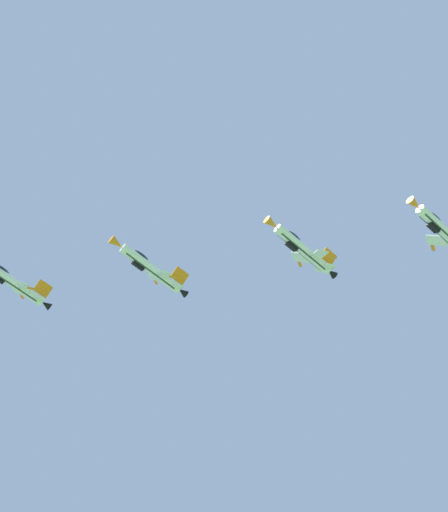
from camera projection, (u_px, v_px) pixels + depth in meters
name	position (u px, v px, depth m)	size (l,w,h in m)	color
fighter_jet_left_wing	(11.00, 281.00, 103.27)	(10.44, 14.10, 7.11)	white
fighter_jet_right_wing	(150.00, 268.00, 102.48)	(10.61, 14.10, 7.75)	white
fighter_jet_left_outer	(302.00, 248.00, 102.58)	(10.55, 14.10, 7.55)	white
fighter_jet_right_outer	(443.00, 230.00, 100.41)	(10.46, 14.10, 7.18)	white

